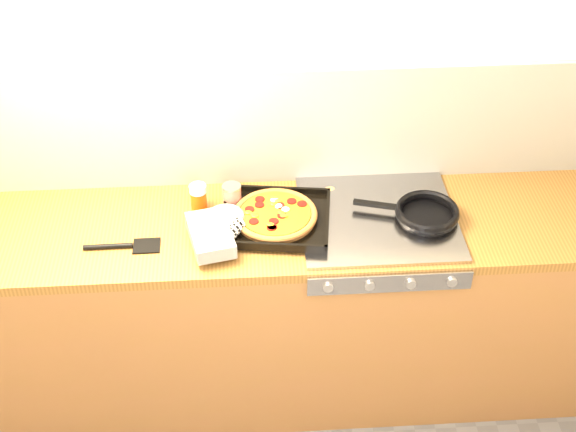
{
  "coord_description": "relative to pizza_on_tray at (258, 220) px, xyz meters",
  "views": [
    {
      "loc": [
        -0.06,
        -1.3,
        2.83
      ],
      "look_at": [
        0.1,
        1.08,
        0.95
      ],
      "focal_mm": 50.0,
      "sensor_mm": 36.0,
      "label": 1
    }
  ],
  "objects": [
    {
      "name": "wooden_spoon",
      "position": [
        0.21,
        0.19,
        -0.03
      ],
      "size": [
        0.29,
        0.12,
        0.02
      ],
      "color": "#A07B44",
      "rests_on": "counter_run"
    },
    {
      "name": "room_shell",
      "position": [
        0.02,
        0.32,
        0.21
      ],
      "size": [
        3.2,
        3.2,
        3.2
      ],
      "color": "white",
      "rests_on": "ground"
    },
    {
      "name": "tomato_can",
      "position": [
        -0.09,
        0.14,
        0.01
      ],
      "size": [
        0.1,
        0.1,
        0.11
      ],
      "color": "#9B1A0C",
      "rests_on": "counter_run"
    },
    {
      "name": "counter_run",
      "position": [
        0.02,
        0.03,
        -0.49
      ],
      "size": [
        3.2,
        0.62,
        0.9
      ],
      "color": "brown",
      "rests_on": "ground"
    },
    {
      "name": "frying_pan",
      "position": [
        0.65,
        0.01,
        -0.01
      ],
      "size": [
        0.43,
        0.31,
        0.04
      ],
      "color": "black",
      "rests_on": "stovetop"
    },
    {
      "name": "stovetop",
      "position": [
        0.47,
        0.03,
        -0.04
      ],
      "size": [
        0.6,
        0.56,
        0.02
      ],
      "primitive_type": "cube",
      "color": "#98989D",
      "rests_on": "counter_run"
    },
    {
      "name": "juice_glass",
      "position": [
        -0.22,
        0.14,
        0.01
      ],
      "size": [
        0.08,
        0.08,
        0.11
      ],
      "color": "#ED4A0D",
      "rests_on": "counter_run"
    },
    {
      "name": "black_spatula",
      "position": [
        -0.5,
        -0.08,
        -0.04
      ],
      "size": [
        0.28,
        0.09,
        0.02
      ],
      "color": "black",
      "rests_on": "counter_run"
    },
    {
      "name": "pizza_on_tray",
      "position": [
        0.0,
        0.0,
        0.0
      ],
      "size": [
        0.57,
        0.46,
        0.07
      ],
      "color": "black",
      "rests_on": "stovetop"
    }
  ]
}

